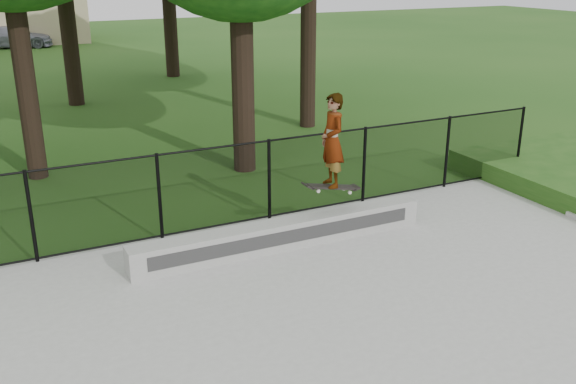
# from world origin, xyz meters

# --- Properties ---
(grind_ledge) EXTENTS (5.09, 0.40, 0.45)m
(grind_ledge) POSITION_xyz_m (1.68, 4.70, 0.29)
(grind_ledge) COLOR #AAAAA5
(grind_ledge) RESTS_ON concrete_slab
(car_c) EXTENTS (3.91, 2.20, 1.17)m
(car_c) POSITION_xyz_m (-0.16, 34.83, 0.58)
(car_c) COLOR gray
(car_c) RESTS_ON ground
(skater_airborne) EXTENTS (0.83, 0.59, 1.70)m
(skater_airborne) POSITION_xyz_m (2.56, 4.66, 1.73)
(skater_airborne) COLOR black
(skater_airborne) RESTS_ON ground
(chainlink_fence) EXTENTS (16.06, 0.06, 1.50)m
(chainlink_fence) POSITION_xyz_m (0.00, 5.90, 0.81)
(chainlink_fence) COLOR black
(chainlink_fence) RESTS_ON concrete_slab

